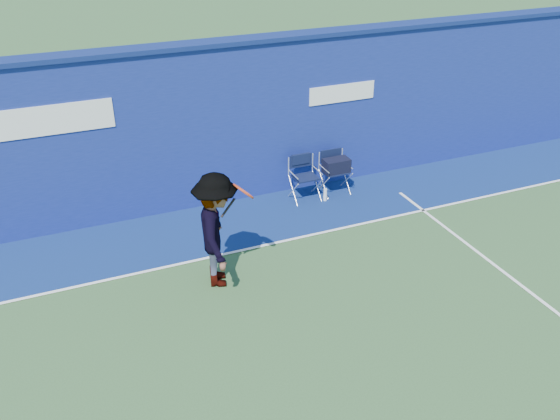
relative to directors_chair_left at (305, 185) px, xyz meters
name	(u,v)px	position (x,y,z in m)	size (l,w,h in m)	color
ground	(264,397)	(-2.63, -4.54, -0.29)	(80.00, 80.00, 0.00)	#31552D
stadium_wall	(158,132)	(-2.63, 0.66, 1.26)	(24.00, 0.50, 3.08)	navy
out_of_bounds_strip	(180,235)	(-2.63, -0.44, -0.28)	(24.00, 1.80, 0.01)	navy
court_lines	(247,364)	(-2.63, -3.94, -0.28)	(24.00, 12.00, 0.01)	white
directors_chair_left	(305,185)	(0.00, 0.00, 0.00)	(0.52, 0.48, 0.87)	silver
directors_chair_right	(335,176)	(0.67, 0.00, 0.07)	(0.51, 0.46, 0.86)	silver
water_bottle	(325,195)	(0.33, -0.25, -0.16)	(0.07, 0.07, 0.26)	white
tennis_player	(217,230)	(-2.40, -2.03, 0.63)	(1.05, 1.32, 1.84)	#EA4738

